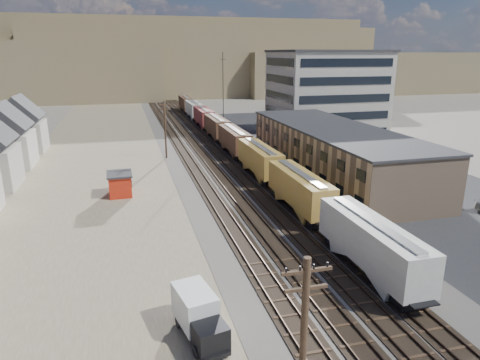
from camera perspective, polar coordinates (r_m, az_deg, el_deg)
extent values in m
plane|color=#6B6356|center=(39.84, 9.11, -10.24)|extent=(300.00, 300.00, 0.00)
cube|color=#4C4742|center=(85.49, -4.61, 4.52)|extent=(18.00, 200.00, 0.06)
cube|color=#776552|center=(74.56, -18.42, 1.90)|extent=(24.00, 180.00, 0.03)
cube|color=#232326|center=(78.85, 13.44, 3.08)|extent=(26.00, 120.00, 0.04)
cube|color=black|center=(84.73, -7.95, 4.35)|extent=(2.60, 200.00, 0.08)
cube|color=#38281E|center=(84.62, -8.43, 4.40)|extent=(0.08, 200.00, 0.16)
cube|color=#38281E|center=(84.80, -7.47, 4.46)|extent=(0.08, 200.00, 0.16)
cube|color=black|center=(85.14, -5.94, 4.48)|extent=(2.60, 200.00, 0.08)
cube|color=#38281E|center=(85.01, -6.42, 4.53)|extent=(0.08, 200.00, 0.16)
cube|color=#38281E|center=(85.23, -5.46, 4.59)|extent=(0.08, 200.00, 0.16)
cube|color=black|center=(85.66, -3.95, 4.61)|extent=(2.60, 200.00, 0.08)
cube|color=#38281E|center=(85.50, -4.43, 4.66)|extent=(0.08, 200.00, 0.16)
cube|color=#38281E|center=(85.77, -3.48, 4.71)|extent=(0.08, 200.00, 0.16)
cube|color=black|center=(86.23, -2.12, 4.71)|extent=(2.60, 200.00, 0.08)
cube|color=#38281E|center=(86.05, -2.59, 4.77)|extent=(0.08, 200.00, 0.16)
cube|color=#38281E|center=(86.37, -1.66, 4.82)|extent=(0.08, 200.00, 0.16)
cube|color=black|center=(34.59, 21.34, -14.29)|extent=(2.20, 2.20, 0.90)
cube|color=black|center=(42.11, 13.23, -7.83)|extent=(2.20, 2.20, 0.90)
cube|color=#B8B7AC|center=(37.28, 17.12, -7.82)|extent=(3.00, 13.34, 3.40)
cube|color=#B7B7B2|center=(36.60, 17.35, -5.28)|extent=(0.90, 12.32, 0.16)
cube|color=black|center=(46.22, 10.30, -5.39)|extent=(2.20, 2.20, 0.90)
cube|color=black|center=(54.97, 5.82, -1.61)|extent=(2.20, 2.20, 0.90)
cube|color=#AF902E|center=(49.85, 7.96, -1.01)|extent=(3.00, 13.34, 3.40)
cube|color=#B7B7B2|center=(49.34, 8.04, 0.96)|extent=(0.90, 12.33, 0.16)
cube|color=black|center=(59.49, 4.10, -0.14)|extent=(2.20, 2.20, 0.90)
cube|color=black|center=(68.80, 1.34, 2.21)|extent=(2.20, 2.20, 0.90)
cube|color=#AF902E|center=(63.57, 2.65, 2.99)|extent=(3.00, 13.34, 3.40)
cube|color=#B7B7B2|center=(63.18, 2.67, 4.56)|extent=(0.90, 12.32, 0.16)
cube|color=black|center=(73.51, 0.22, 3.15)|extent=(2.20, 2.20, 0.90)
cube|color=black|center=(83.10, -1.64, 4.72)|extent=(2.20, 2.20, 0.90)
cube|color=#4D3221|center=(77.85, -0.77, 5.53)|extent=(3.00, 13.34, 3.40)
cube|color=#B7B7B2|center=(77.53, -0.77, 6.82)|extent=(0.90, 12.33, 0.16)
cube|color=black|center=(87.92, -2.41, 5.38)|extent=(2.20, 2.20, 0.90)
cube|color=black|center=(97.68, -3.74, 6.49)|extent=(2.20, 2.20, 0.90)
cube|color=#4D3221|center=(92.42, -3.13, 7.27)|extent=(3.00, 13.34, 3.40)
cube|color=#B7B7B2|center=(92.15, -3.15, 8.36)|extent=(0.90, 12.33, 0.16)
cube|color=black|center=(102.56, -4.31, 6.96)|extent=(2.20, 2.20, 0.90)
cube|color=black|center=(112.42, -5.31, 7.79)|extent=(2.20, 2.20, 0.90)
cube|color=maroon|center=(107.17, -4.86, 8.53)|extent=(3.00, 13.34, 3.40)
cube|color=#B7B7B2|center=(106.93, -4.88, 9.47)|extent=(0.90, 12.32, 0.16)
cube|color=black|center=(117.35, -5.74, 8.14)|extent=(2.20, 2.20, 0.90)
cube|color=black|center=(127.27, -6.52, 8.78)|extent=(2.20, 2.20, 0.90)
cube|color=#B8B7AC|center=(122.02, -6.18, 9.47)|extent=(3.00, 13.34, 3.40)
cube|color=#B7B7B2|center=(121.82, -6.20, 10.30)|extent=(0.90, 12.32, 0.16)
cube|color=black|center=(132.23, -6.86, 9.06)|extent=(2.20, 2.20, 0.90)
cube|color=black|center=(142.20, -7.48, 9.56)|extent=(2.20, 2.20, 0.90)
cube|color=#4D3221|center=(136.96, -7.21, 10.21)|extent=(3.00, 13.34, 3.40)
cube|color=#B7B7B2|center=(136.77, -7.24, 10.95)|extent=(0.90, 12.32, 0.16)
cube|color=tan|center=(66.26, 12.36, 3.71)|extent=(12.00, 40.00, 7.00)
cube|color=#2D2D30|center=(65.57, 12.56, 6.78)|extent=(12.40, 40.40, 0.30)
cube|color=black|center=(64.04, 7.47, 2.32)|extent=(0.12, 36.00, 1.20)
cube|color=black|center=(63.37, 7.57, 4.95)|extent=(0.12, 36.00, 1.20)
cube|color=#9E998E|center=(97.72, 11.35, 11.09)|extent=(22.00, 18.00, 18.00)
cube|color=#2D2D30|center=(97.32, 11.67, 16.49)|extent=(22.60, 18.60, 0.50)
cube|color=black|center=(93.37, 5.14, 11.10)|extent=(0.12, 16.00, 16.00)
cube|color=black|center=(89.73, 13.92, 10.47)|extent=(20.00, 0.12, 16.00)
cube|color=#382619|center=(17.83, 8.91, -11.89)|extent=(2.20, 0.14, 0.14)
cube|color=#382619|center=(18.23, 8.80, -14.11)|extent=(1.90, 0.14, 0.14)
cylinder|color=black|center=(18.00, 10.72, -11.17)|extent=(0.08, 0.08, 0.22)
cylinder|color=#382619|center=(75.63, -9.94, 6.57)|extent=(0.32, 0.32, 10.00)
cube|color=#382619|center=(75.00, -10.11, 9.88)|extent=(2.20, 0.14, 0.14)
cube|color=#382619|center=(75.10, -10.08, 9.28)|extent=(1.90, 0.14, 0.14)
cylinder|color=black|center=(75.04, -9.65, 10.03)|extent=(0.08, 0.08, 0.22)
cylinder|color=black|center=(95.04, -2.26, 11.25)|extent=(0.16, 0.16, 18.00)
cube|color=black|center=(94.63, -2.31, 15.77)|extent=(1.20, 0.08, 0.08)
cube|color=#B7B2A8|center=(79.01, -28.68, 3.54)|extent=(8.00, 8.00, 5.50)
cube|color=#2D2D30|center=(78.39, -29.05, 6.13)|extent=(8.15, 8.16, 8.15)
cube|color=#9E998E|center=(90.51, -27.04, 5.19)|extent=(8.00, 8.00, 5.50)
cube|color=#2D2D30|center=(89.97, -27.34, 7.46)|extent=(8.15, 8.16, 8.15)
cube|color=#716444|center=(195.45, -4.96, 15.42)|extent=(140.00, 45.00, 28.00)
cube|color=#716444|center=(210.58, 15.27, 13.63)|extent=(110.00, 38.00, 18.00)
cube|color=#716444|center=(212.30, -14.29, 15.62)|extent=(200.00, 60.00, 32.00)
cube|color=silver|center=(29.62, -6.05, -16.35)|extent=(2.80, 3.92, 2.32)
cube|color=black|center=(27.92, -3.94, -20.16)|extent=(2.28, 2.14, 1.61)
cube|color=black|center=(29.57, -5.19, -19.63)|extent=(2.80, 5.60, 0.27)
cylinder|color=black|center=(28.11, -5.81, -21.86)|extent=(0.42, 0.84, 0.80)
cylinder|color=black|center=(31.21, -4.77, -17.45)|extent=(0.42, 0.84, 0.80)
cube|color=red|center=(57.63, -15.69, -0.63)|extent=(2.86, 3.76, 2.77)
cube|color=#2D2D30|center=(57.22, -15.81, 0.78)|extent=(3.24, 4.14, 0.23)
cube|color=black|center=(57.62, -14.28, -0.43)|extent=(0.11, 0.93, 0.92)
imported|color=navy|center=(97.39, 7.30, 6.42)|extent=(5.88, 6.70, 1.72)
imported|color=white|center=(88.65, 16.08, 4.78)|extent=(2.37, 4.21, 1.35)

